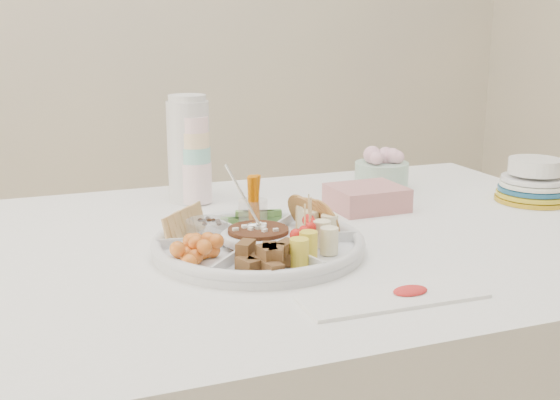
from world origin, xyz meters
name	(u,v)px	position (x,y,z in m)	size (l,w,h in m)	color
party_tray	(258,241)	(-0.05, -0.08, 0.78)	(0.38, 0.38, 0.04)	silver
bean_dip	(258,237)	(-0.05, -0.08, 0.79)	(0.11, 0.11, 0.04)	black
tortillas	(313,217)	(0.07, -0.04, 0.80)	(0.11, 0.11, 0.06)	#AF7647
carrot_cucumber	(251,201)	(-0.02, 0.05, 0.82)	(0.11, 0.11, 0.10)	#CC6500
pita_raisins	(195,222)	(-0.15, 0.01, 0.80)	(0.11, 0.11, 0.06)	tan
cherries	(196,247)	(-0.17, -0.11, 0.79)	(0.12, 0.12, 0.05)	orange
granola_chunks	(266,257)	(-0.08, -0.20, 0.79)	(0.11, 0.11, 0.05)	brown
banana_tomato	(327,229)	(0.04, -0.16, 0.82)	(0.10, 0.10, 0.08)	#CDBD5E
cup_stack	(195,160)	(-0.07, 0.32, 0.86)	(0.07, 0.07, 0.21)	#BABFB9
thermos	(189,148)	(-0.08, 0.34, 0.88)	(0.10, 0.10, 0.25)	silver
flower_bowl	(382,169)	(0.40, 0.29, 0.81)	(0.13, 0.13, 0.10)	#AAE3C2
napkin_stack	(367,198)	(0.28, 0.13, 0.78)	(0.16, 0.14, 0.05)	tan
plate_stack	(534,178)	(0.67, 0.05, 0.81)	(0.17, 0.17, 0.11)	gold
placemat	(393,297)	(0.07, -0.36, 0.76)	(0.29, 0.10, 0.01)	silver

